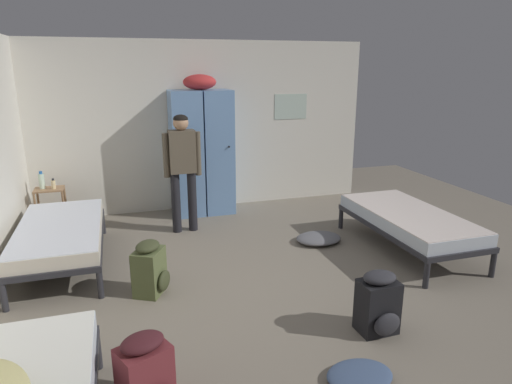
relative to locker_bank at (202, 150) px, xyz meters
The scene contains 14 objects.
ground_plane 2.84m from the locker_bank, 87.75° to the right, with size 9.45×9.45×0.00m, color gray.
room_backdrop 1.82m from the locker_bank, 134.78° to the right, with size 5.22×5.96×2.56m.
locker_bank is the anchor object (origin of this frame).
shelf_unit 2.23m from the locker_bank, behind, with size 0.38×0.30×0.57m.
bed_left_rear 2.45m from the locker_bank, 142.91° to the right, with size 0.90×1.90×0.49m.
bed_right 3.10m from the locker_bank, 46.34° to the right, with size 0.90×1.90×0.49m.
person_traveler 0.84m from the locker_bank, 118.48° to the right, with size 0.50×0.21×1.58m.
water_bottle 2.24m from the locker_bank, behind, with size 0.07×0.07×0.24m.
lotion_bottle 2.10m from the locker_bank, behind, with size 0.05×0.05×0.15m.
backpack_black 3.81m from the locker_bank, 77.94° to the right, with size 0.33×0.34×0.55m.
backpack_olive 2.69m from the locker_bank, 112.53° to the right, with size 0.41×0.40×0.55m.
backpack_maroon 4.23m from the locker_bank, 106.08° to the right, with size 0.39×0.40×0.55m.
clothes_pile_grey 2.24m from the locker_bank, 55.16° to the right, with size 0.58×0.46×0.11m.
clothes_pile_denim 4.29m from the locker_bank, 85.55° to the right, with size 0.49×0.37×0.08m.
Camera 1 is at (-1.32, -3.92, 2.19)m, focal length 31.64 mm.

